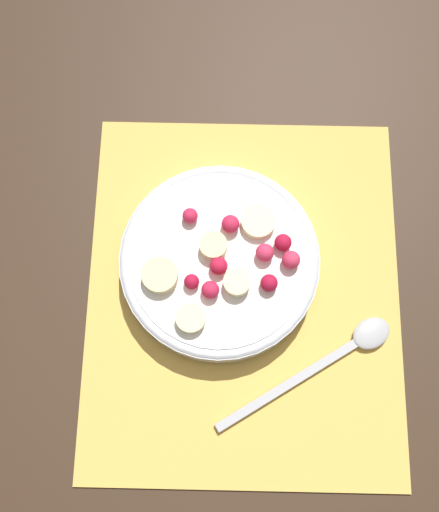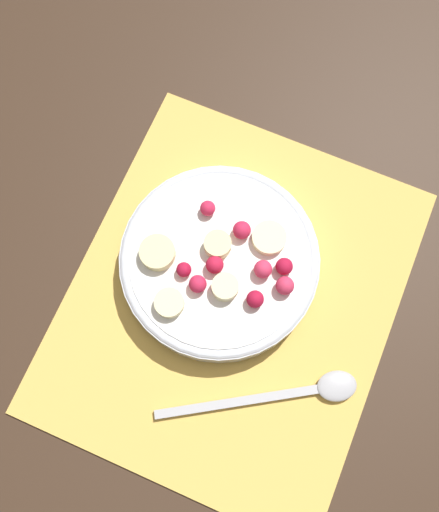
# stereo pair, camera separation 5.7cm
# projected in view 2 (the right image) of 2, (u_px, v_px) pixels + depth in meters

# --- Properties ---
(ground_plane) EXTENTS (3.00, 3.00, 0.00)m
(ground_plane) POSITION_uv_depth(u_px,v_px,m) (232.00, 299.00, 0.61)
(ground_plane) COLOR #382619
(placemat) EXTENTS (0.40, 0.33, 0.01)m
(placemat) POSITION_uv_depth(u_px,v_px,m) (232.00, 299.00, 0.61)
(placemat) COLOR #E0B251
(placemat) RESTS_ON ground_plane
(fruit_bowl) EXTENTS (0.21, 0.21, 0.05)m
(fruit_bowl) POSITION_uv_depth(u_px,v_px,m) (220.00, 261.00, 0.59)
(fruit_bowl) COLOR silver
(fruit_bowl) RESTS_ON placemat
(spoon) EXTENTS (0.13, 0.19, 0.01)m
(spoon) POSITION_uv_depth(u_px,v_px,m) (299.00, 392.00, 0.58)
(spoon) COLOR #B2B2B7
(spoon) RESTS_ON placemat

